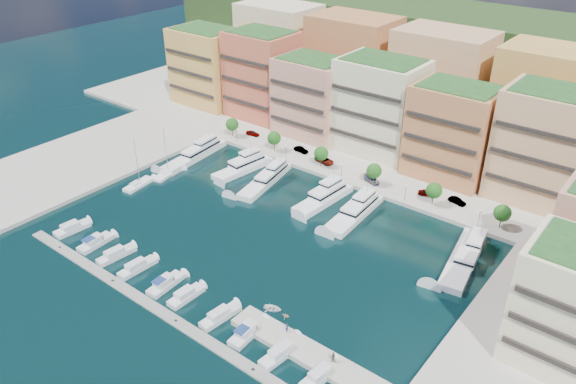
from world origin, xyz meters
name	(u,v)px	position (x,y,z in m)	size (l,w,h in m)	color
ground	(262,235)	(0.00, 0.00, 0.00)	(400.00, 400.00, 0.00)	black
north_quay	(399,143)	(0.00, 62.00, 0.00)	(220.00, 64.00, 2.00)	#9E998E
west_quay	(66,168)	(-62.00, -8.00, 0.00)	(34.00, 76.00, 2.00)	#9E998E
hillside	(465,98)	(0.00, 110.00, 0.00)	(240.00, 40.00, 58.00)	#183315
south_pontoon	(143,301)	(-3.00, -30.00, 0.00)	(72.00, 2.20, 0.35)	gray
finger_pier	(314,359)	(30.00, -22.00, 0.00)	(32.00, 5.00, 2.00)	#9E998E
apartment_0	(208,66)	(-66.00, 49.99, 13.31)	(22.00, 16.50, 24.80)	#C07E46
apartment_1	(262,75)	(-44.00, 51.99, 14.31)	(20.00, 16.50, 26.80)	#CC5144
apartment_2	(313,97)	(-23.00, 49.99, 12.31)	(20.00, 15.50, 22.80)	tan
apartment_3	(380,106)	(-2.00, 51.99, 13.81)	(22.00, 16.50, 25.80)	beige
apartment_4	(453,132)	(20.00, 49.99, 12.81)	(20.00, 15.50, 23.80)	#B56E43
apartment_5	(548,147)	(42.00, 51.99, 14.31)	(22.00, 16.50, 26.80)	tan
backblock_0	(279,48)	(-55.00, 74.00, 16.00)	(26.00, 18.00, 30.00)	beige
backblock_1	(352,64)	(-25.00, 74.00, 16.00)	(26.00, 18.00, 30.00)	#B56E43
backblock_2	(440,83)	(5.00, 74.00, 16.00)	(26.00, 18.00, 30.00)	tan
backblock_3	(547,106)	(35.00, 74.00, 16.00)	(26.00, 18.00, 30.00)	#C07E46
tree_0	(232,124)	(-40.00, 33.50, 4.74)	(3.80, 3.80, 5.65)	#473323
tree_1	(274,138)	(-24.00, 33.50, 4.74)	(3.80, 3.80, 5.65)	#473323
tree_2	(321,154)	(-8.00, 33.50, 4.74)	(3.80, 3.80, 5.65)	#473323
tree_3	(374,171)	(8.00, 33.50, 4.74)	(3.80, 3.80, 5.65)	#473323
tree_4	(434,191)	(24.00, 33.50, 4.74)	(3.80, 3.80, 5.65)	#473323
tree_5	(502,213)	(40.00, 33.50, 4.74)	(3.80, 3.80, 5.65)	#473323
lamppost_0	(237,133)	(-36.00, 31.20, 3.83)	(0.30, 0.30, 4.20)	black
lamppost_1	(286,150)	(-18.00, 31.20, 3.83)	(0.30, 0.30, 4.20)	black
lamppost_2	(342,168)	(0.00, 31.20, 3.83)	(0.30, 0.30, 4.20)	black
lamppost_3	(406,190)	(18.00, 31.20, 3.83)	(0.30, 0.30, 4.20)	black
lamppost_4	(480,215)	(36.00, 31.20, 3.83)	(0.30, 0.30, 4.20)	black
yacht_0	(197,153)	(-39.45, 18.50, 1.21)	(6.62, 23.25, 7.30)	white
yacht_1	(245,166)	(-23.71, 20.74, 1.09)	(6.69, 18.36, 7.30)	white
yacht_2	(267,178)	(-14.69, 19.41, 1.21)	(8.12, 21.37, 7.30)	white
yacht_3	(325,196)	(2.27, 20.73, 1.21)	(5.70, 18.29, 7.30)	white
yacht_4	(356,211)	(11.66, 19.75, 1.09)	(6.21, 20.35, 7.30)	white
yacht_6	(466,255)	(38.45, 18.78, 1.21)	(8.35, 22.80, 7.30)	white
cruiser_0	(72,229)	(-33.88, -24.58, 0.55)	(3.41, 7.96, 2.55)	silver
cruiser_1	(95,243)	(-25.25, -24.60, 0.57)	(3.35, 8.04, 2.66)	silver
cruiser_2	(116,255)	(-18.18, -24.59, 0.55)	(3.12, 8.44, 2.55)	silver
cruiser_3	(137,267)	(-11.33, -24.59, 0.55)	(2.72, 8.38, 2.55)	silver
cruiser_4	(165,284)	(-2.96, -24.61, 0.57)	(3.29, 8.12, 2.66)	silver
cruiser_5	(186,296)	(2.67, -24.58, 0.55)	(2.62, 7.48, 2.55)	silver
cruiser_6	(220,316)	(11.49, -24.59, 0.55)	(3.13, 8.27, 2.55)	silver
cruiser_7	(248,332)	(17.99, -24.60, 0.57)	(3.09, 8.06, 2.66)	silver
cruiser_8	(282,353)	(25.45, -24.59, 0.55)	(3.36, 8.84, 2.55)	silver
cruiser_9	(320,375)	(33.20, -24.59, 0.55)	(3.18, 8.00, 2.55)	silver
sailboat_1	(139,185)	(-38.86, -2.34, 0.31)	(3.95, 8.81, 13.20)	white
sailboat_2	(167,174)	(-37.79, 6.03, 0.31)	(4.58, 9.23, 13.20)	white
tender_1	(286,315)	(20.31, -17.08, 0.38)	(1.26, 1.46, 0.77)	#C3B395
tender_0	(273,308)	(17.34, -17.06, 0.35)	(2.44, 3.41, 0.71)	white
car_0	(253,133)	(-35.67, 37.55, 1.71)	(1.68, 4.19, 1.43)	gray
car_1	(301,150)	(-17.44, 37.24, 1.72)	(1.52, 4.35, 1.43)	gray
car_2	(324,160)	(-8.51, 35.88, 1.81)	(2.67, 5.80, 1.61)	gray
car_3	(372,179)	(7.15, 34.29, 1.74)	(2.08, 5.11, 1.48)	gray
car_4	(427,193)	(21.19, 36.64, 1.74)	(1.74, 4.32, 1.47)	gray
car_5	(457,201)	(28.38, 37.48, 1.71)	(1.49, 4.29, 1.41)	gray
person_0	(287,328)	(23.43, -20.61, 1.88)	(0.64, 0.42, 1.77)	#26284C
person_1	(333,357)	(33.26, -21.34, 1.94)	(0.91, 0.71, 1.88)	#4A3D2C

